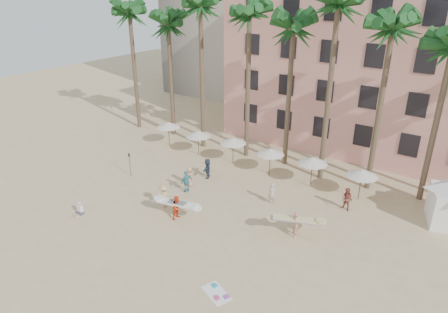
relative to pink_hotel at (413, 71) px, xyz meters
name	(u,v)px	position (x,y,z in m)	size (l,w,h in m)	color
ground	(190,248)	(-7.00, -26.00, -8.00)	(120.00, 120.00, 0.00)	#D1B789
pink_hotel	(413,71)	(0.00, 0.00, 0.00)	(35.00, 14.00, 16.00)	#F5A495
palm_row	(308,22)	(-6.49, -11.00, 4.97)	(44.40, 5.40, 16.30)	brown
umbrella_row	(251,146)	(-10.00, -13.50, -5.67)	(22.50, 2.70, 2.73)	#332B23
beach_towel	(217,293)	(-3.14, -28.37, -7.97)	(2.05, 1.61, 0.14)	white
carrier_yellow	(296,223)	(-1.94, -20.86, -6.94)	(3.20, 2.26, 1.89)	tan
carrier_white	(177,207)	(-10.03, -23.71, -7.03)	(3.31, 1.24, 1.82)	#E94118
beachgoers	(219,184)	(-9.59, -19.07, -7.09)	(13.29, 8.61, 1.88)	teal
paddle	(130,162)	(-17.99, -20.85, -6.59)	(0.18, 0.04, 2.23)	black
seated_man	(79,210)	(-16.39, -27.49, -7.66)	(0.43, 0.75, 0.98)	#3F3F4C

